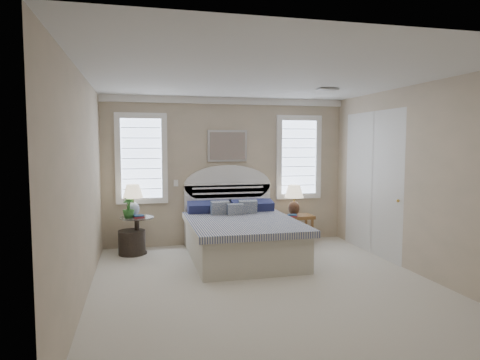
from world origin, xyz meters
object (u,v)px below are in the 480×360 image
side_table_left (137,231)px  lamp_left (133,197)px  floor_pot (132,242)px  lamp_right (294,197)px  bed (240,234)px  nightstand_right (299,223)px

side_table_left → lamp_left: size_ratio=1.15×
floor_pot → lamp_right: size_ratio=0.78×
side_table_left → lamp_right: 2.90m
bed → nightstand_right: bearing=28.0°
bed → floor_pot: bed is taller
bed → side_table_left: 1.75m
floor_pot → lamp_left: size_ratio=0.81×
side_table_left → floor_pot: 0.20m
nightstand_right → lamp_left: bearing=-179.7°
lamp_left → nightstand_right: bearing=0.3°
floor_pot → lamp_left: 0.77m
side_table_left → nightstand_right: bearing=1.9°
side_table_left → lamp_left: lamp_left is taller
side_table_left → floor_pot: size_ratio=1.41×
nightstand_right → lamp_left: (-3.00, -0.02, 0.58)m
side_table_left → floor_pot: (-0.09, -0.02, -0.18)m
bed → lamp_right: size_ratio=3.98×
bed → lamp_left: 1.92m
bed → nightstand_right: (1.30, 0.69, 0.00)m
nightstand_right → floor_pot: size_ratio=1.18×
bed → side_table_left: size_ratio=3.61×
side_table_left → lamp_left: bearing=123.2°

